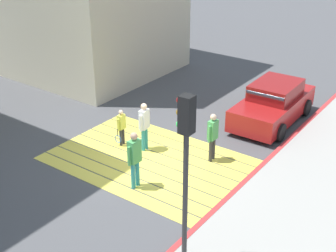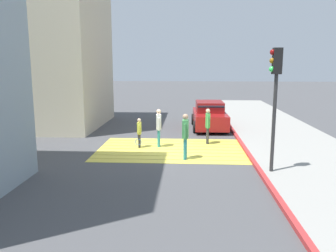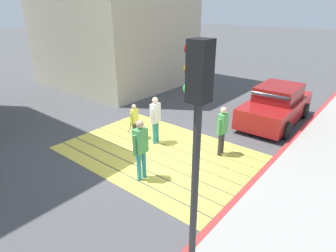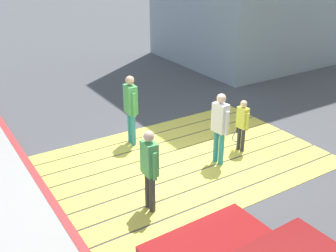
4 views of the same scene
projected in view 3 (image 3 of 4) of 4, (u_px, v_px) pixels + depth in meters
ground_plane at (159, 153)px, 9.65m from camera, size 120.00×120.00×0.00m
crosswalk_stripes at (159, 152)px, 9.65m from camera, size 6.40×4.35×0.01m
curb_painted at (249, 187)px, 7.74m from camera, size 0.16×40.00×0.13m
car_parked_near_curb at (276, 106)px, 11.89m from camera, size 2.06×4.34×1.57m
traffic_light_corner at (196, 126)px, 4.06m from camera, size 0.39×0.28×4.24m
pedestrian_adult_lead at (155, 117)px, 9.94m from camera, size 0.26×0.50×1.73m
pedestrian_adult_trailing at (141, 146)px, 7.80m from camera, size 0.26×0.53×1.81m
pedestrian_adult_side at (222, 128)px, 9.16m from camera, size 0.22×0.49×1.68m
pedestrian_child_with_racket at (134, 119)px, 10.40m from camera, size 0.28×0.41×1.33m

